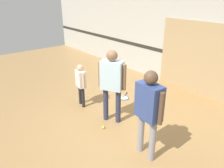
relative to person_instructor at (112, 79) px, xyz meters
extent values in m
plane|color=#A87F4C|center=(0.13, -0.08, -1.07)|extent=(16.00, 16.00, 0.00)
cube|color=beige|center=(0.13, 2.98, 0.53)|extent=(16.00, 0.06, 3.20)
cube|color=#2D2823|center=(0.13, 2.94, -0.04)|extent=(16.00, 0.01, 0.12)
cube|color=tan|center=(0.22, 2.92, -0.01)|extent=(2.23, 0.05, 2.11)
cylinder|color=#2D334C|center=(-0.14, -0.08, -0.65)|extent=(0.12, 0.12, 0.83)
cylinder|color=#2D334C|center=(0.14, 0.08, -0.65)|extent=(0.12, 0.12, 0.83)
cube|color=silver|center=(0.00, 0.00, 0.09)|extent=(0.55, 0.46, 0.65)
sphere|color=brown|center=(0.00, 0.00, 0.54)|extent=(0.24, 0.24, 0.24)
cylinder|color=brown|center=(-0.25, -0.14, 0.08)|extent=(0.09, 0.09, 0.59)
cylinder|color=brown|center=(0.25, 0.14, 0.08)|extent=(0.09, 0.09, 0.59)
cylinder|color=#232328|center=(-1.20, -0.13, -0.79)|extent=(0.08, 0.08, 0.55)
cylinder|color=#232328|center=(-0.99, -0.17, -0.79)|extent=(0.08, 0.08, 0.55)
cube|color=silver|center=(-1.10, -0.15, -0.29)|extent=(0.35, 0.23, 0.44)
sphere|color=#DBAD89|center=(-1.10, -0.15, 0.01)|extent=(0.16, 0.16, 0.16)
cylinder|color=#DBAD89|center=(-1.29, -0.12, -0.30)|extent=(0.06, 0.06, 0.39)
cylinder|color=#DBAD89|center=(-0.91, -0.18, -0.30)|extent=(0.06, 0.06, 0.39)
cylinder|color=gray|center=(1.47, -0.28, -0.66)|extent=(0.12, 0.12, 0.81)
cylinder|color=gray|center=(1.17, -0.25, -0.66)|extent=(0.12, 0.12, 0.81)
cube|color=#334784|center=(1.32, -0.27, 0.07)|extent=(0.50, 0.30, 0.64)
sphere|color=brown|center=(1.32, -0.27, 0.50)|extent=(0.24, 0.24, 0.24)
cylinder|color=brown|center=(1.60, -0.30, 0.06)|extent=(0.08, 0.08, 0.57)
cylinder|color=brown|center=(1.04, -0.24, 0.06)|extent=(0.08, 0.08, 0.57)
torus|color=blue|center=(-0.69, 1.01, -1.06)|extent=(0.41, 0.41, 0.02)
cylinder|color=silver|center=(-0.69, 1.01, -1.06)|extent=(0.25, 0.25, 0.01)
cylinder|color=black|center=(-0.82, 1.22, -1.06)|extent=(0.14, 0.20, 0.02)
sphere|color=black|center=(-0.88, 1.31, -1.06)|extent=(0.03, 0.03, 0.03)
sphere|color=#CCE038|center=(0.14, -0.37, -1.03)|extent=(0.07, 0.07, 0.07)
sphere|color=#CCE038|center=(-0.76, 1.02, -1.03)|extent=(0.07, 0.07, 0.07)
camera|label=1|loc=(3.46, -2.84, 1.80)|focal=35.00mm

